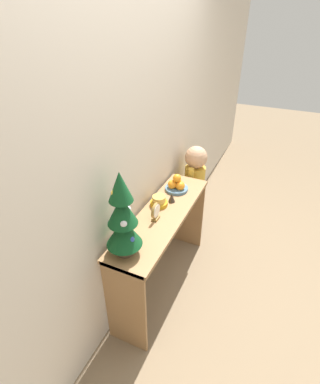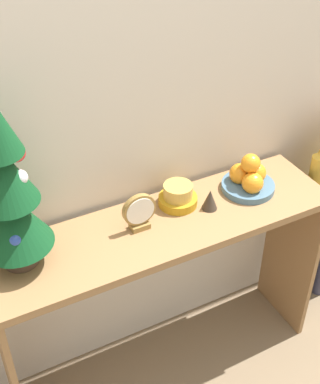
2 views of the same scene
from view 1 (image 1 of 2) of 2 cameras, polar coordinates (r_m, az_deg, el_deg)
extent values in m
plane|color=#7A664C|center=(2.75, 3.79, -17.96)|extent=(12.00, 12.00, 0.00)
cube|color=beige|center=(2.10, -4.75, 8.10)|extent=(7.00, 0.05, 2.50)
cube|color=olive|center=(2.27, 0.52, -4.44)|extent=(1.23, 0.33, 0.03)
cube|color=olive|center=(2.15, -6.58, -21.19)|extent=(0.02, 0.31, 0.76)
cube|color=olive|center=(2.95, 5.30, -3.78)|extent=(0.02, 0.31, 0.76)
cylinder|color=#4C3828|center=(1.94, -6.64, -10.86)|extent=(0.11, 0.11, 0.05)
cylinder|color=brown|center=(1.91, -6.72, -9.87)|extent=(0.02, 0.02, 0.04)
cone|color=#0F421E|center=(1.84, -6.92, -7.54)|extent=(0.22, 0.22, 0.18)
cone|color=#0F421E|center=(1.75, -7.26, -3.47)|extent=(0.18, 0.18, 0.18)
cone|color=#0F421E|center=(1.66, -7.63, 1.05)|extent=(0.14, 0.14, 0.18)
sphere|color=gold|center=(1.79, -8.29, -6.52)|extent=(0.06, 0.06, 0.06)
sphere|color=silver|center=(1.78, -6.23, -3.33)|extent=(0.05, 0.05, 0.05)
sphere|color=silver|center=(1.73, -6.96, -5.97)|extent=(0.05, 0.05, 0.05)
sphere|color=red|center=(1.76, -6.93, -1.27)|extent=(0.05, 0.05, 0.05)
sphere|color=#2D4CA8|center=(1.83, -5.51, -8.98)|extent=(0.04, 0.04, 0.04)
sphere|color=gold|center=(1.68, -8.59, -0.22)|extent=(0.04, 0.04, 0.04)
cylinder|color=#476B84|center=(2.55, 3.18, 0.65)|extent=(0.20, 0.20, 0.03)
sphere|color=orange|center=(2.56, 3.29, 1.88)|extent=(0.08, 0.08, 0.08)
sphere|color=orange|center=(2.52, 2.36, 1.44)|extent=(0.08, 0.08, 0.08)
sphere|color=orange|center=(2.51, 3.89, 1.18)|extent=(0.08, 0.08, 0.08)
sphere|color=orange|center=(2.50, 3.25, 2.65)|extent=(0.07, 0.07, 0.07)
cylinder|color=#B78419|center=(2.35, -0.21, -2.19)|extent=(0.14, 0.14, 0.03)
cylinder|color=gold|center=(2.33, -0.21, -1.36)|extent=(0.10, 0.10, 0.05)
cube|color=olive|center=(2.20, -0.83, -5.01)|extent=(0.06, 0.04, 0.02)
cylinder|color=olive|center=(2.16, -0.85, -3.56)|extent=(0.12, 0.02, 0.12)
cylinder|color=white|center=(2.16, -0.61, -3.63)|extent=(0.10, 0.00, 0.10)
cone|color=#382D23|center=(2.38, 2.24, -1.08)|extent=(0.06, 0.06, 0.08)
cylinder|color=#38384C|center=(3.17, 5.86, -4.85)|extent=(0.07, 0.07, 0.41)
cylinder|color=#38384C|center=(3.24, 6.39, -3.98)|extent=(0.07, 0.07, 0.41)
cylinder|color=gold|center=(3.00, 6.55, 1.56)|extent=(0.20, 0.20, 0.37)
sphere|color=tan|center=(2.86, 6.90, 6.59)|extent=(0.21, 0.21, 0.21)
cylinder|color=gold|center=(2.85, 5.80, 1.65)|extent=(0.06, 0.06, 0.31)
cylinder|color=gold|center=(3.07, 7.41, 3.85)|extent=(0.06, 0.06, 0.31)
camera|label=2|loc=(1.14, 50.73, 12.50)|focal=50.00mm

